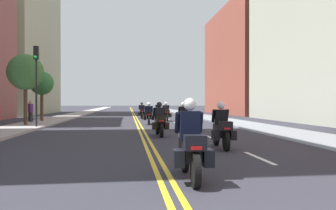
{
  "coord_description": "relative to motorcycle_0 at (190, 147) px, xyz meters",
  "views": [
    {
      "loc": [
        -0.76,
        -2.07,
        1.57
      ],
      "look_at": [
        1.72,
        20.66,
        1.41
      ],
      "focal_mm": 39.45,
      "sensor_mm": 36.0,
      "label": 1
    }
  ],
  "objects": [
    {
      "name": "motorcycle_2",
      "position": [
        0.22,
        9.83,
        -0.02
      ],
      "size": [
        0.77,
        2.24,
        1.6
      ],
      "rotation": [
        0.0,
        0.0,
        0.03
      ],
      "color": "black",
      "rests_on": "ground"
    },
    {
      "name": "sidewalk_right",
      "position": [
        6.73,
        42.76,
        -0.61
      ],
      "size": [
        2.74,
        144.0,
        0.12
      ],
      "primitive_type": "cube",
      "color": "gray",
      "rests_on": "ground"
    },
    {
      "name": "pedestrian_1",
      "position": [
        -8.55,
        21.4,
        0.21
      ],
      "size": [
        0.42,
        0.4,
        1.71
      ],
      "rotation": [
        0.0,
        0.0,
        2.42
      ],
      "color": "#202830",
      "rests_on": "ground"
    },
    {
      "name": "motorcycle_4",
      "position": [
        0.24,
        19.06,
        -0.03
      ],
      "size": [
        0.78,
        2.24,
        1.59
      ],
      "rotation": [
        0.0,
        0.0,
        -0.04
      ],
      "color": "black",
      "rests_on": "ground"
    },
    {
      "name": "motorcycle_1",
      "position": [
        1.92,
        4.92,
        -0.01
      ],
      "size": [
        0.77,
        2.17,
        1.6
      ],
      "rotation": [
        0.0,
        0.0,
        -0.03
      ],
      "color": "black",
      "rests_on": "ground"
    },
    {
      "name": "centreline_yellow_inner",
      "position": [
        -0.61,
        42.76,
        -0.66
      ],
      "size": [
        0.12,
        132.0,
        0.01
      ],
      "primitive_type": "cube",
      "color": "yellow",
      "rests_on": "ground"
    },
    {
      "name": "sidewalk_left",
      "position": [
        -7.72,
        42.76,
        -0.61
      ],
      "size": [
        2.74,
        144.0,
        0.12
      ],
      "primitive_type": "cube",
      "color": "#9E9897",
      "rests_on": "ground"
    },
    {
      "name": "motorcycle_3",
      "position": [
        2.04,
        14.35,
        -0.03
      ],
      "size": [
        0.77,
        2.24,
        1.6
      ],
      "rotation": [
        0.0,
        0.0,
        -0.01
      ],
      "color": "black",
      "rests_on": "ground"
    },
    {
      "name": "traffic_light_near",
      "position": [
        -6.75,
        15.64,
        2.73
      ],
      "size": [
        0.28,
        0.38,
        4.97
      ],
      "color": "black",
      "rests_on": "ground"
    },
    {
      "name": "centreline_yellow_outer",
      "position": [
        -0.37,
        42.76,
        -0.66
      ],
      "size": [
        0.12,
        132.0,
        0.01
      ],
      "primitive_type": "cube",
      "color": "yellow",
      "rests_on": "ground"
    },
    {
      "name": "building_right_2",
      "position": [
        14.49,
        42.36,
        6.55
      ],
      "size": [
        6.07,
        21.12,
        14.44
      ],
      "color": "#984A3A",
      "rests_on": "ground"
    },
    {
      "name": "street_tree_1",
      "position": [
        -7.87,
        17.52,
        2.86
      ],
      "size": [
        2.33,
        2.33,
        4.72
      ],
      "color": "#4B3322",
      "rests_on": "ground"
    },
    {
      "name": "street_tree_0",
      "position": [
        -8.05,
        22.85,
        2.4
      ],
      "size": [
        1.87,
        1.87,
        4.04
      ],
      "color": "#4C3C24",
      "rests_on": "ground"
    },
    {
      "name": "ground_plane",
      "position": [
        -0.49,
        42.76,
        -0.67
      ],
      "size": [
        264.0,
        264.0,
        0.0
      ],
      "primitive_type": "plane",
      "color": "#2C2C35"
    },
    {
      "name": "motorcycle_7",
      "position": [
        2.04,
        33.14,
        -0.02
      ],
      "size": [
        0.78,
        2.17,
        1.57
      ],
      "rotation": [
        0.0,
        0.0,
        -0.04
      ],
      "color": "black",
      "rests_on": "ground"
    },
    {
      "name": "building_left_2",
      "position": [
        -16.44,
        45.28,
        12.0
      ],
      "size": [
        8.0,
        21.71,
        25.34
      ],
      "color": "#A2A880",
      "rests_on": "ground"
    },
    {
      "name": "motorcycle_5",
      "position": [
        1.96,
        23.61,
        0.0
      ],
      "size": [
        0.77,
        2.26,
        1.61
      ],
      "rotation": [
        0.0,
        0.0,
        0.03
      ],
      "color": "black",
      "rests_on": "ground"
    },
    {
      "name": "lane_dashes_white",
      "position": [
        2.44,
        23.76,
        -0.66
      ],
      "size": [
        0.14,
        56.4,
        0.01
      ],
      "color": "silver",
      "rests_on": "ground"
    },
    {
      "name": "motorcycle_0",
      "position": [
        0.0,
        0.0,
        0.0
      ],
      "size": [
        0.77,
        2.3,
        1.67
      ],
      "rotation": [
        0.0,
        0.0,
        -0.03
      ],
      "color": "black",
      "rests_on": "ground"
    },
    {
      "name": "motorcycle_6",
      "position": [
        0.08,
        28.11,
        -0.02
      ],
      "size": [
        0.77,
        2.11,
        1.6
      ],
      "rotation": [
        0.0,
        0.0,
        0.03
      ],
      "color": "black",
      "rests_on": "ground"
    }
  ]
}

